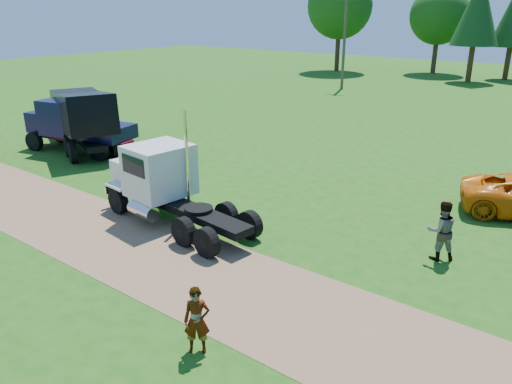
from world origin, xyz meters
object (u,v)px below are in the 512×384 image
Objects in this scene: black_dump_truck at (82,115)px; navy_truck at (74,125)px; spectator_a at (197,320)px; white_semi_tractor at (161,182)px.

navy_truck is (-0.07, -0.52, -0.48)m from black_dump_truck.
navy_truck is at bearing -73.33° from black_dump_truck.
spectator_a is at bearing -3.31° from black_dump_truck.
white_semi_tractor is 4.25× the size of spectator_a.
spectator_a is (17.29, -9.03, -1.10)m from black_dump_truck.
spectator_a is (17.35, -8.51, -0.62)m from navy_truck.
spectator_a is at bearing -30.28° from white_semi_tractor.
navy_truck reaches higher than spectator_a.
white_semi_tractor reaches higher than black_dump_truck.
black_dump_truck reaches higher than navy_truck.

